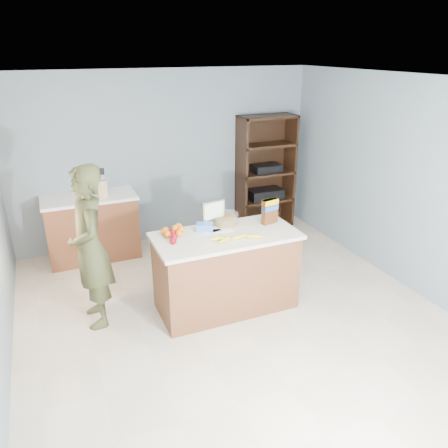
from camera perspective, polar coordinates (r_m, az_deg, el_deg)
name	(u,v)px	position (r m, az deg, el deg)	size (l,w,h in m)	color
floor	(236,320)	(4.89, 1.64, -12.38)	(4.50, 5.00, 0.02)	beige
walls	(238,173)	(4.18, 1.89, 6.62)	(4.52, 5.02, 2.51)	gray
counter_peninsula	(226,274)	(4.90, 0.23, -6.54)	(1.56, 0.76, 0.90)	brown
back_cabinet	(92,227)	(6.31, -16.82, -0.37)	(1.24, 0.62, 0.90)	brown
shelving_unit	(264,174)	(7.08, 5.28, 6.48)	(0.90, 0.40, 1.80)	black
person	(90,248)	(4.66, -17.09, -3.01)	(0.63, 0.41, 1.73)	#3A3E21
knife_block	(102,188)	(6.06, -15.61, 4.55)	(0.12, 0.10, 0.31)	tan
envelopes	(217,231)	(4.78, -0.95, -0.87)	(0.35, 0.19, 0.00)	white
bananas	(234,238)	(4.55, 1.36, -1.82)	(0.55, 0.20, 0.04)	yellow
apples	(173,235)	(4.60, -6.70, -1.49)	(0.13, 0.30, 0.07)	maroon
oranges	(173,231)	(4.71, -6.66, -0.86)	(0.26, 0.26, 0.08)	orange
blue_carton	(205,227)	(4.78, -2.55, -0.39)	(0.18, 0.12, 0.08)	blue
salad_bowl	(225,219)	(4.93, 0.14, 0.60)	(0.30, 0.30, 0.13)	#267219
tv	(213,212)	(4.88, -1.40, 1.64)	(0.28, 0.12, 0.28)	silver
cereal_box	(270,210)	(4.95, 6.01, 1.90)	(0.20, 0.11, 0.29)	#592B14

